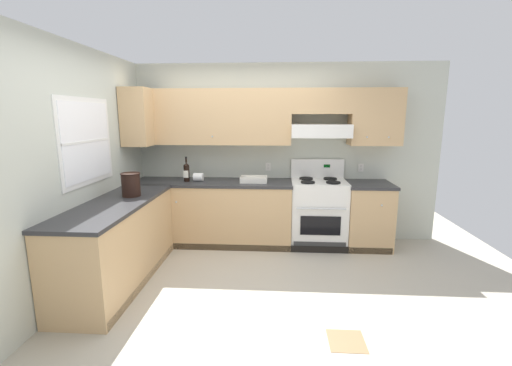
{
  "coord_description": "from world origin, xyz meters",
  "views": [
    {
      "loc": [
        0.49,
        -3.46,
        1.82
      ],
      "look_at": [
        0.22,
        0.7,
        1.0
      ],
      "focal_mm": 24.08,
      "sensor_mm": 36.0,
      "label": 1
    }
  ],
  "objects_px": {
    "bucket": "(131,184)",
    "paper_towel_roll": "(198,177)",
    "bowl": "(254,180)",
    "stove": "(318,212)",
    "wine_bottle": "(187,172)"
  },
  "relations": [
    {
      "from": "stove",
      "to": "paper_towel_roll",
      "type": "relative_size",
      "value": 8.69
    },
    {
      "from": "bowl",
      "to": "paper_towel_roll",
      "type": "xyz_separation_m",
      "value": [
        -0.79,
        0.03,
        0.03
      ]
    },
    {
      "from": "wine_bottle",
      "to": "bucket",
      "type": "bearing_deg",
      "value": -113.5
    },
    {
      "from": "bowl",
      "to": "bucket",
      "type": "xyz_separation_m",
      "value": [
        -1.35,
        -0.93,
        0.11
      ]
    },
    {
      "from": "wine_bottle",
      "to": "bowl",
      "type": "relative_size",
      "value": 0.94
    },
    {
      "from": "wine_bottle",
      "to": "paper_towel_roll",
      "type": "distance_m",
      "value": 0.18
    },
    {
      "from": "stove",
      "to": "bucket",
      "type": "distance_m",
      "value": 2.52
    },
    {
      "from": "wine_bottle",
      "to": "bowl",
      "type": "bearing_deg",
      "value": 0.26
    },
    {
      "from": "bucket",
      "to": "paper_towel_roll",
      "type": "xyz_separation_m",
      "value": [
        0.56,
        0.95,
        -0.08
      ]
    },
    {
      "from": "bowl",
      "to": "paper_towel_roll",
      "type": "bearing_deg",
      "value": 178.13
    },
    {
      "from": "bucket",
      "to": "paper_towel_roll",
      "type": "height_order",
      "value": "bucket"
    },
    {
      "from": "bucket",
      "to": "stove",
      "type": "bearing_deg",
      "value": 23.21
    },
    {
      "from": "wine_bottle",
      "to": "bucket",
      "type": "relative_size",
      "value": 1.29
    },
    {
      "from": "bucket",
      "to": "wine_bottle",
      "type": "bearing_deg",
      "value": 66.5
    },
    {
      "from": "bowl",
      "to": "paper_towel_roll",
      "type": "distance_m",
      "value": 0.79
    }
  ]
}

